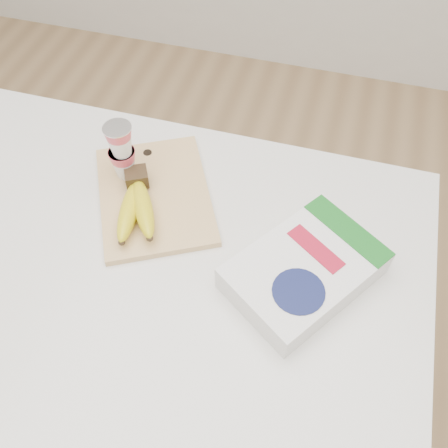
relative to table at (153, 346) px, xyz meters
name	(u,v)px	position (x,y,z in m)	size (l,w,h in m)	color
room	(73,58)	(0.00, 0.00, 0.90)	(4.00, 4.00, 4.00)	tan
table	(153,346)	(0.00, 0.00, 0.00)	(1.20, 0.80, 0.90)	white
cutting_board	(155,195)	(0.00, 0.16, 0.46)	(0.23, 0.32, 0.02)	#DEA679
bananas	(136,205)	(-0.02, 0.10, 0.49)	(0.14, 0.21, 0.06)	#382816
yogurt_stack	(121,150)	(-0.08, 0.19, 0.54)	(0.06, 0.06, 0.14)	white
cereal_box	(304,270)	(0.35, 0.04, 0.48)	(0.32, 0.34, 0.06)	white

